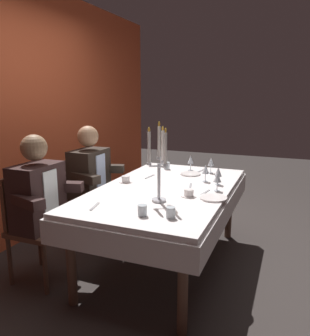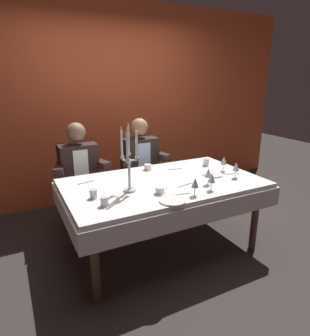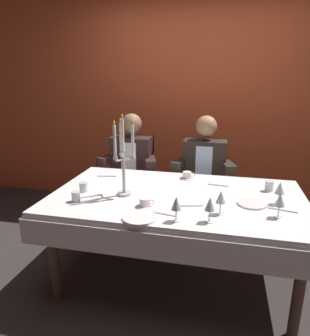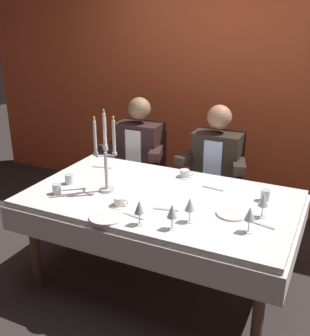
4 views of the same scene
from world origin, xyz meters
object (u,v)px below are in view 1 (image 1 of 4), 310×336
(wine_glass_1, at_px, (218,172))
(wine_glass_4, at_px, (211,162))
(wine_glass_0, at_px, (206,170))
(dinner_plate_0, at_px, (213,198))
(candelabra, at_px, (159,166))
(water_tumbler_2, at_px, (142,210))
(wine_glass_3, at_px, (217,178))
(coffee_cup_1, at_px, (126,179))
(coffee_cup_0, at_px, (189,193))
(dinner_plate_1, at_px, (190,174))
(seated_diner_0, at_px, (37,196))
(water_tumbler_0, at_px, (167,166))
(wine_glass_2, at_px, (191,160))
(water_tumbler_1, at_px, (171,212))
(seated_diner_1, at_px, (89,175))
(dining_table, at_px, (165,200))

(wine_glass_1, bearing_deg, wine_glass_4, 21.02)
(wine_glass_4, bearing_deg, wine_glass_0, -174.93)
(dinner_plate_0, bearing_deg, wine_glass_4, 14.30)
(candelabra, height_order, water_tumbler_2, candelabra)
(wine_glass_3, distance_m, coffee_cup_1, 0.86)
(water_tumbler_2, xyz_separation_m, coffee_cup_0, (0.54, -0.17, -0.01))
(wine_glass_0, bearing_deg, dinner_plate_1, 44.00)
(coffee_cup_0, bearing_deg, wine_glass_1, -17.45)
(candelabra, bearing_deg, coffee_cup_0, -40.30)
(seated_diner_0, bearing_deg, coffee_cup_0, -69.09)
(dinner_plate_1, relative_size, water_tumbler_0, 2.63)
(wine_glass_1, xyz_separation_m, wine_glass_2, (0.46, 0.39, 0.00))
(wine_glass_3, bearing_deg, water_tumbler_2, 156.35)
(dinner_plate_1, xyz_separation_m, coffee_cup_1, (-0.52, 0.47, 0.02))
(candelabra, relative_size, water_tumbler_0, 7.74)
(dinner_plate_0, height_order, dinner_plate_1, same)
(wine_glass_3, bearing_deg, wine_glass_2, 32.88)
(water_tumbler_0, distance_m, coffee_cup_1, 0.69)
(dinner_plate_0, height_order, wine_glass_0, wine_glass_0)
(coffee_cup_0, relative_size, coffee_cup_1, 1.00)
(wine_glass_1, height_order, wine_glass_2, same)
(wine_glass_3, bearing_deg, water_tumbler_1, 168.57)
(wine_glass_0, relative_size, wine_glass_2, 1.00)
(wine_glass_1, xyz_separation_m, wine_glass_3, (-0.20, -0.04, 0.00))
(wine_glass_2, bearing_deg, wine_glass_0, -146.76)
(coffee_cup_0, bearing_deg, wine_glass_2, 15.49)
(wine_glass_1, bearing_deg, water_tumbler_1, 173.03)
(water_tumbler_0, height_order, water_tumbler_2, water_tumbler_0)
(wine_glass_3, bearing_deg, coffee_cup_0, 144.34)
(wine_glass_0, xyz_separation_m, seated_diner_1, (-0.18, 1.16, -0.12))
(dinner_plate_1, bearing_deg, dining_table, 172.99)
(dinner_plate_1, height_order, wine_glass_0, wine_glass_0)
(wine_glass_1, height_order, seated_diner_0, seated_diner_0)
(dinner_plate_0, height_order, wine_glass_1, wine_glass_1)
(wine_glass_4, distance_m, coffee_cup_0, 0.88)
(wine_glass_0, xyz_separation_m, coffee_cup_0, (-0.51, 0.01, -0.09))
(water_tumbler_0, xyz_separation_m, seated_diner_0, (-1.31, 0.64, -0.04))
(water_tumbler_1, distance_m, coffee_cup_1, 1.00)
(water_tumbler_0, xyz_separation_m, coffee_cup_0, (-0.87, -0.51, -0.01))
(wine_glass_0, distance_m, seated_diner_1, 1.18)
(water_tumbler_2, bearing_deg, coffee_cup_1, 34.05)
(water_tumbler_0, relative_size, seated_diner_1, 0.06)
(water_tumbler_2, bearing_deg, seated_diner_1, 48.69)
(wine_glass_1, bearing_deg, wine_glass_3, -170.00)
(candelabra, height_order, coffee_cup_1, candelabra)
(water_tumbler_0, bearing_deg, coffee_cup_1, 166.25)
(wine_glass_0, xyz_separation_m, wine_glass_4, (0.36, 0.03, 0.00))
(wine_glass_1, height_order, wine_glass_4, same)
(wine_glass_0, height_order, water_tumbler_0, wine_glass_0)
(wine_glass_0, bearing_deg, water_tumbler_1, -179.15)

